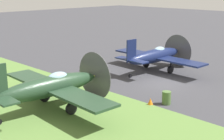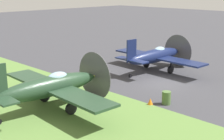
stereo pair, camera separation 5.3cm
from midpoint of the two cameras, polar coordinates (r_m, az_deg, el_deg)
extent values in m
plane|color=#38383D|center=(26.97, 9.06, -2.26)|extent=(160.00, 160.00, 0.00)
cube|color=#567A38|center=(19.97, -8.53, -8.36)|extent=(120.00, 11.00, 0.01)
ellipsoid|color=#141E47|center=(30.18, 7.57, 2.51)|extent=(1.62, 6.99, 1.26)
cube|color=#141E47|center=(30.52, 8.06, 2.33)|extent=(9.86, 2.24, 0.14)
cube|color=#141E47|center=(27.69, 3.42, 3.45)|extent=(0.16, 1.13, 1.94)
cube|color=#141E47|center=(27.86, 3.39, 1.81)|extent=(3.31, 1.08, 0.10)
cone|color=#B7B24C|center=(33.08, 11.73, 3.39)|extent=(0.69, 0.75, 0.65)
cylinder|color=#4C4C51|center=(32.92, 11.52, 3.35)|extent=(3.26, 0.21, 3.26)
ellipsoid|color=#8CB2C6|center=(30.56, 8.34, 3.48)|extent=(0.79, 1.46, 0.71)
cylinder|color=black|center=(31.75, 6.06, 1.06)|extent=(0.26, 0.70, 0.69)
cylinder|color=black|center=(31.64, 6.08, 1.92)|extent=(0.12, 0.12, 0.98)
cylinder|color=black|center=(29.94, 10.29, 0.07)|extent=(0.26, 0.70, 0.69)
cylinder|color=black|center=(29.82, 10.34, 0.98)|extent=(0.12, 0.12, 0.98)
cylinder|color=black|center=(28.14, 3.21, -1.04)|extent=(0.14, 0.33, 0.33)
ellipsoid|color=#233D28|center=(20.86, -11.15, -2.90)|extent=(1.71, 7.40, 1.34)
cube|color=#233D28|center=(21.12, -10.13, -3.09)|extent=(10.44, 2.35, 0.15)
cone|color=#B7B24C|center=(23.05, -2.81, -0.95)|extent=(0.73, 0.79, 0.69)
cylinder|color=#4C4C51|center=(22.92, -3.23, -1.05)|extent=(3.45, 0.22, 3.45)
ellipsoid|color=#8CB2C6|center=(21.05, -9.71, -1.34)|extent=(0.83, 1.55, 0.76)
cylinder|color=black|center=(22.77, -11.93, -4.62)|extent=(0.27, 0.75, 0.73)
cylinder|color=black|center=(22.61, -12.00, -3.38)|extent=(0.13, 0.13, 1.04)
cylinder|color=black|center=(20.29, -7.33, -6.83)|extent=(0.27, 0.75, 0.73)
cylinder|color=black|center=(20.11, -7.38, -5.46)|extent=(0.13, 0.13, 1.04)
cylinder|color=#476633|center=(22.07, 9.58, -4.89)|extent=(0.60, 0.60, 0.90)
cone|color=orange|center=(21.93, 6.76, -5.55)|extent=(0.36, 0.36, 0.44)
camera|label=1|loc=(0.03, -90.06, -0.02)|focal=51.48mm
camera|label=2|loc=(0.03, 89.94, 0.02)|focal=51.48mm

